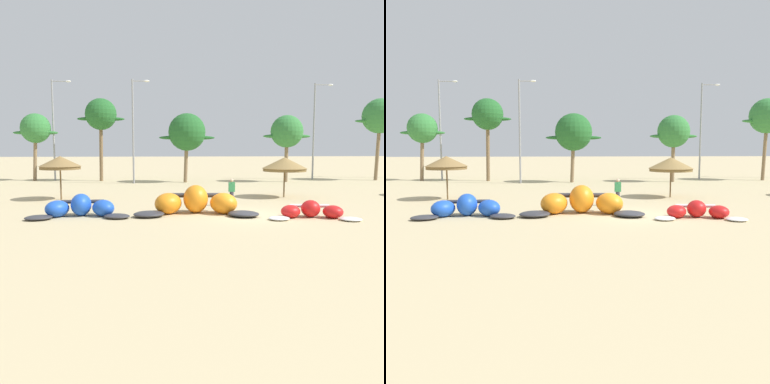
# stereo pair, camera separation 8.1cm
# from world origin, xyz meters

# --- Properties ---
(ground_plane) EXTENTS (260.00, 260.00, 0.00)m
(ground_plane) POSITION_xyz_m (0.00, 0.00, 0.00)
(ground_plane) COLOR #C6B284
(kite_far_left) EXTENTS (5.31, 2.48, 1.13)m
(kite_far_left) POSITION_xyz_m (-8.45, 0.25, 0.43)
(kite_far_left) COLOR #333338
(kite_far_left) RESTS_ON ground
(kite_left) EXTENTS (6.68, 3.25, 1.49)m
(kite_left) POSITION_xyz_m (-2.56, 0.62, 0.57)
(kite_left) COLOR #333338
(kite_left) RESTS_ON ground
(kite_left_of_center) EXTENTS (4.61, 2.43, 0.86)m
(kite_left_of_center) POSITION_xyz_m (3.04, -1.16, 0.33)
(kite_left_of_center) COLOR white
(kite_left_of_center) RESTS_ON ground
(beach_umbrella_near_van) EXTENTS (2.78, 2.78, 2.90)m
(beach_umbrella_near_van) POSITION_xyz_m (-10.96, 7.19, 2.46)
(beach_umbrella_near_van) COLOR brown
(beach_umbrella_near_van) RESTS_ON ground
(beach_umbrella_middle) EXTENTS (3.11, 3.11, 2.79)m
(beach_umbrella_middle) POSITION_xyz_m (4.25, 7.11, 2.31)
(beach_umbrella_middle) COLOR brown
(beach_umbrella_middle) RESTS_ON ground
(person_near_kites) EXTENTS (0.36, 0.24, 1.62)m
(person_near_kites) POSITION_xyz_m (-0.15, 3.32, 0.82)
(person_near_kites) COLOR #383842
(person_near_kites) RESTS_ON ground
(palm_leftmost) EXTENTS (4.57, 3.04, 6.94)m
(palm_leftmost) POSITION_xyz_m (-16.99, 23.28, 5.34)
(palm_leftmost) COLOR #7F6647
(palm_leftmost) RESTS_ON ground
(palm_left) EXTENTS (4.79, 3.19, 8.42)m
(palm_left) POSITION_xyz_m (-10.18, 22.25, 6.72)
(palm_left) COLOR brown
(palm_left) RESTS_ON ground
(palm_left_of_gap) EXTENTS (5.51, 3.67, 6.80)m
(palm_left_of_gap) POSITION_xyz_m (-1.57, 19.85, 4.91)
(palm_left_of_gap) COLOR #7F6647
(palm_left_of_gap) RESTS_ON ground
(palm_center_left) EXTENTS (4.83, 3.22, 6.66)m
(palm_center_left) POSITION_xyz_m (8.41, 19.60, 4.99)
(palm_center_left) COLOR #7F6647
(palm_center_left) RESTS_ON ground
(palm_center_right) EXTENTS (5.44, 3.63, 8.54)m
(palm_center_right) POSITION_xyz_m (18.70, 20.74, 6.65)
(palm_center_right) COLOR #7F6647
(palm_center_right) RESTS_ON ground
(lamppost_west) EXTENTS (2.01, 0.24, 10.36)m
(lamppost_west) POSITION_xyz_m (-15.03, 23.29, 5.75)
(lamppost_west) COLOR gray
(lamppost_west) RESTS_ON ground
(lamppost_west_center) EXTENTS (1.70, 0.24, 9.83)m
(lamppost_west_center) POSITION_xyz_m (-6.65, 19.04, 5.45)
(lamppost_west_center) COLOR gray
(lamppost_west_center) RESTS_ON ground
(lamppost_east_center) EXTENTS (2.06, 0.24, 10.21)m
(lamppost_east_center) POSITION_xyz_m (12.39, 22.33, 5.68)
(lamppost_east_center) COLOR gray
(lamppost_east_center) RESTS_ON ground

